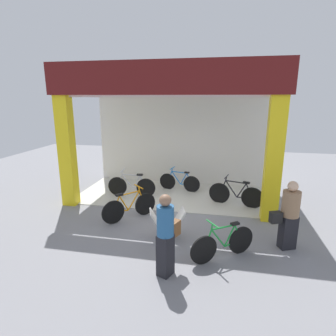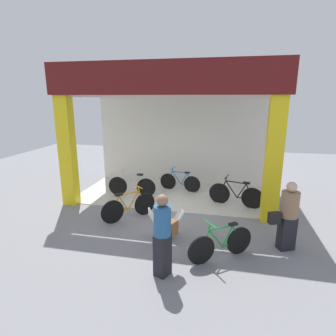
{
  "view_description": "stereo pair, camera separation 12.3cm",
  "coord_description": "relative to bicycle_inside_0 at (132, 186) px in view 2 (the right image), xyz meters",
  "views": [
    {
      "loc": [
        1.66,
        -7.55,
        3.32
      ],
      "look_at": [
        0.0,
        0.75,
        1.15
      ],
      "focal_mm": 29.63,
      "sensor_mm": 36.0,
      "label": 1
    },
    {
      "loc": [
        1.78,
        -7.53,
        3.32
      ],
      "look_at": [
        0.0,
        0.75,
        1.15
      ],
      "focal_mm": 29.63,
      "sensor_mm": 36.0,
      "label": 2
    }
  ],
  "objects": [
    {
      "name": "ground_plane",
      "position": [
        1.33,
        -1.07,
        -0.37
      ],
      "size": [
        20.86,
        20.86,
        0.0
      ],
      "primitive_type": "plane",
      "color": "gray",
      "rests_on": "ground"
    },
    {
      "name": "shop_facade",
      "position": [
        1.33,
        0.5,
        1.92
      ],
      "size": [
        6.63,
        3.32,
        4.27
      ],
      "color": "beige",
      "rests_on": "ground"
    },
    {
      "name": "bicycle_inside_0",
      "position": [
        0.0,
        0.0,
        0.0
      ],
      "size": [
        1.67,
        0.46,
        0.92
      ],
      "color": "black",
      "rests_on": "ground"
    },
    {
      "name": "bicycle_inside_1",
      "position": [
        1.52,
        0.89,
        -0.03
      ],
      "size": [
        1.51,
        0.42,
        0.84
      ],
      "color": "black",
      "rests_on": "ground"
    },
    {
      "name": "bicycle_inside_2",
      "position": [
        3.47,
        -0.18,
        0.01
      ],
      "size": [
        1.65,
        0.53,
        0.93
      ],
      "color": "black",
      "rests_on": "ground"
    },
    {
      "name": "bicycle_parked_0",
      "position": [
        0.54,
        -1.78,
        -0.0
      ],
      "size": [
        1.15,
        1.25,
        0.91
      ],
      "color": "black",
      "rests_on": "ground"
    },
    {
      "name": "bicycle_parked_1",
      "position": [
        3.11,
        -3.26,
        -0.02
      ],
      "size": [
        1.28,
        0.97,
        0.86
      ],
      "color": "black",
      "rests_on": "ground"
    },
    {
      "name": "sandwich_board_sign",
      "position": [
        1.77,
        -2.6,
        -0.01
      ],
      "size": [
        0.93,
        0.67,
        0.72
      ],
      "color": "silver",
      "rests_on": "ground"
    },
    {
      "name": "pedestrian_0",
      "position": [
        2.04,
        -4.02,
        0.47
      ],
      "size": [
        0.45,
        0.63,
        1.63
      ],
      "color": "black",
      "rests_on": "ground"
    },
    {
      "name": "pedestrian_1",
      "position": [
        4.5,
        -2.56,
        0.45
      ],
      "size": [
        0.7,
        0.5,
        1.58
      ],
      "color": "black",
      "rests_on": "ground"
    }
  ]
}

